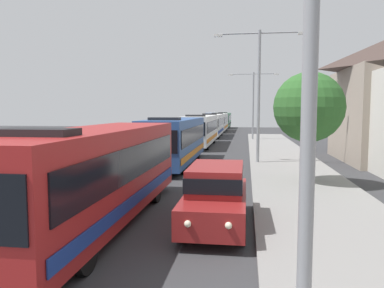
{
  "coord_description": "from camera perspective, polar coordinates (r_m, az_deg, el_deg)",
  "views": [
    {
      "loc": [
        3.3,
        -0.7,
        3.61
      ],
      "look_at": [
        0.89,
        15.95,
        2.1
      ],
      "focal_mm": 35.05,
      "sensor_mm": 36.0,
      "label": 1
    }
  ],
  "objects": [
    {
      "name": "bus_lead",
      "position": [
        12.09,
        -14.29,
        -4.15
      ],
      "size": [
        2.58,
        11.21,
        3.21
      ],
      "color": "maroon",
      "rests_on": "ground_plane"
    },
    {
      "name": "bus_second_in_line",
      "position": [
        24.65,
        -2.55,
        0.68
      ],
      "size": [
        2.58,
        10.95,
        3.21
      ],
      "color": "#284C8C",
      "rests_on": "ground_plane"
    },
    {
      "name": "bus_middle",
      "position": [
        37.94,
        1.25,
        2.25
      ],
      "size": [
        2.58,
        11.92,
        3.21
      ],
      "color": "silver",
      "rests_on": "ground_plane"
    },
    {
      "name": "bus_fourth_in_line",
      "position": [
        50.97,
        3.05,
        2.98
      ],
      "size": [
        2.58,
        11.18,
        3.21
      ],
      "color": "silver",
      "rests_on": "ground_plane"
    },
    {
      "name": "bus_rear",
      "position": [
        64.3,
        4.13,
        3.43
      ],
      "size": [
        2.58,
        12.36,
        3.21
      ],
      "color": "silver",
      "rests_on": "ground_plane"
    },
    {
      "name": "bus_tail_end",
      "position": [
        78.49,
        4.87,
        3.73
      ],
      "size": [
        2.58,
        11.75,
        3.21
      ],
      "color": "#33724C",
      "rests_on": "ground_plane"
    },
    {
      "name": "white_suv",
      "position": [
        11.8,
        3.68,
        -7.47
      ],
      "size": [
        1.86,
        4.96,
        1.9
      ],
      "color": "maroon",
      "rests_on": "ground_plane"
    },
    {
      "name": "box_truck_oncoming",
      "position": [
        85.13,
        2.9,
        3.86
      ],
      "size": [
        2.35,
        7.75,
        3.15
      ],
      "color": "navy",
      "rests_on": "ground_plane"
    },
    {
      "name": "streetlamp_near",
      "position": [
        5.25,
        17.78,
        19.9
      ],
      "size": [
        6.46,
        0.28,
        7.75
      ],
      "color": "gray",
      "rests_on": "sidewalk"
    },
    {
      "name": "streetlamp_mid",
      "position": [
        25.38,
        10.14,
        9.19
      ],
      "size": [
        5.95,
        0.28,
        8.68
      ],
      "color": "gray",
      "rests_on": "sidewalk"
    },
    {
      "name": "streetlamp_far",
      "position": [
        45.62,
        9.29,
        6.9
      ],
      "size": [
        5.94,
        0.28,
        7.98
      ],
      "color": "gray",
      "rests_on": "sidewalk"
    },
    {
      "name": "roadside_tree",
      "position": [
        18.61,
        17.35,
        5.34
      ],
      "size": [
        3.32,
        3.32,
        5.27
      ],
      "color": "#4C3823",
      "rests_on": "sidewalk"
    }
  ]
}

